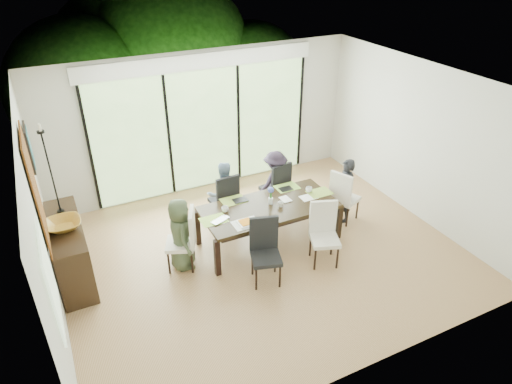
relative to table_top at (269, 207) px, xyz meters
name	(u,v)px	position (x,y,z in m)	size (l,w,h in m)	color
floor	(263,253)	(-0.24, -0.26, -0.66)	(6.00, 5.00, 0.01)	brown
ceiling	(264,88)	(-0.24, -0.26, 2.05)	(6.00, 5.00, 0.01)	white
wall_back	(203,122)	(-0.24, 2.25, 0.70)	(6.00, 0.02, 2.70)	beige
wall_front	(374,283)	(-0.24, -2.77, 0.70)	(6.00, 0.02, 2.70)	silver
wall_left	(41,231)	(-3.25, -0.26, 0.70)	(0.02, 5.00, 2.70)	silver
wall_right	(421,142)	(2.77, -0.26, 0.70)	(0.02, 5.00, 2.70)	beige
glass_doors	(205,130)	(-0.24, 2.21, 0.55)	(4.20, 0.02, 2.30)	#598C3F
blinds_header	(201,61)	(-0.24, 2.20, 1.85)	(4.40, 0.06, 0.28)	white
mullion_a	(90,151)	(-2.34, 2.20, 0.55)	(0.05, 0.04, 2.30)	black
mullion_b	(169,137)	(-0.94, 2.20, 0.55)	(0.05, 0.04, 2.30)	black
mullion_c	(238,125)	(0.46, 2.20, 0.55)	(0.05, 0.04, 2.30)	black
mullion_d	(300,114)	(1.86, 2.20, 0.55)	(0.05, 0.04, 2.30)	black
side_window	(50,280)	(-3.21, -1.46, 0.85)	(0.02, 0.90, 1.00)	#8CAD7F
deck	(193,169)	(-0.24, 3.14, -0.70)	(6.00, 1.80, 0.10)	brown
rail_top	(179,131)	(-0.24, 3.94, -0.10)	(6.00, 0.08, 0.06)	#503022
foliage_left	(83,91)	(-2.04, 4.94, 0.79)	(3.20, 3.20, 3.20)	#14380F
foliage_mid	(171,58)	(0.16, 5.54, 1.15)	(4.00, 4.00, 4.00)	#14380F
foliage_right	(252,79)	(1.96, 4.74, 0.61)	(2.80, 2.80, 2.80)	#14380F
foliage_far	(124,63)	(-0.84, 6.24, 0.97)	(3.60, 3.60, 3.60)	#14380F
table_top	(269,207)	(0.00, 0.00, 0.00)	(2.17, 0.99, 0.05)	black
table_apron	(269,212)	(0.00, 0.00, -0.08)	(1.99, 0.81, 0.09)	black
table_leg_fl	(217,258)	(-1.08, -0.43, -0.34)	(0.08, 0.08, 0.62)	black
table_leg_fr	(339,222)	(1.08, -0.43, -0.34)	(0.08, 0.08, 0.62)	black
table_leg_bl	(198,228)	(-1.08, 0.43, -0.34)	(0.08, 0.08, 0.62)	black
table_leg_br	(311,198)	(1.08, 0.43, -0.34)	(0.08, 0.08, 0.62)	black
chair_left_end	(180,239)	(-1.50, 0.00, -0.15)	(0.42, 0.42, 0.99)	white
chair_right_end	(345,195)	(1.50, 0.00, -0.15)	(0.42, 0.42, 0.99)	white
chair_far_left	(223,197)	(-0.45, 0.85, -0.15)	(0.42, 0.42, 0.99)	black
chair_far_right	(274,185)	(0.55, 0.85, -0.15)	(0.42, 0.42, 0.99)	black
chair_near_left	(266,253)	(-0.50, -0.87, -0.15)	(0.42, 0.42, 0.99)	black
chair_near_right	(325,236)	(0.50, -0.87, -0.15)	(0.42, 0.42, 0.99)	silver
person_left_end	(181,234)	(-1.48, 0.00, -0.07)	(0.54, 0.34, 1.17)	#3F4C33
person_right_end	(345,191)	(1.48, 0.00, -0.07)	(0.54, 0.34, 1.17)	black
person_far_left	(223,194)	(-0.45, 0.83, -0.07)	(0.54, 0.34, 1.17)	#7791AC
person_far_right	(275,181)	(0.55, 0.83, -0.07)	(0.54, 0.34, 1.17)	#251B29
placemat_left	(214,220)	(-0.95, 0.00, 0.03)	(0.40, 0.29, 0.01)	#97C646
placemat_right	(320,193)	(0.95, 0.00, 0.03)	(0.40, 0.29, 0.01)	olive
placemat_far_l	(233,200)	(-0.45, 0.40, 0.03)	(0.40, 0.29, 0.01)	olive
placemat_far_r	(287,187)	(0.55, 0.40, 0.03)	(0.40, 0.29, 0.01)	#89BB43
placemat_paper	(246,224)	(-0.55, -0.30, 0.03)	(0.40, 0.29, 0.01)	white
tablet_far_l	(240,200)	(-0.35, 0.35, 0.04)	(0.23, 0.16, 0.01)	black
tablet_far_r	(286,189)	(0.50, 0.35, 0.04)	(0.22, 0.15, 0.01)	black
papers	(308,197)	(0.70, -0.05, 0.03)	(0.27, 0.20, 0.00)	white
platter_base	(246,223)	(-0.55, -0.30, 0.04)	(0.23, 0.23, 0.02)	white
platter_snacks	(246,222)	(-0.55, -0.30, 0.06)	(0.18, 0.18, 0.01)	orange
vase	(271,201)	(0.05, 0.05, 0.08)	(0.07, 0.07, 0.11)	silver
hyacinth_stems	(271,195)	(0.05, 0.05, 0.19)	(0.04, 0.04, 0.14)	#337226
hyacinth_blooms	(271,190)	(0.05, 0.05, 0.28)	(0.10, 0.10, 0.10)	#5062C8
laptop	(222,221)	(-0.85, -0.10, 0.04)	(0.30, 0.19, 0.02)	silver
cup_a	(225,209)	(-0.70, 0.15, 0.07)	(0.11, 0.11, 0.09)	white
cup_b	(281,204)	(0.15, -0.10, 0.07)	(0.09, 0.09, 0.08)	white
cup_c	(309,190)	(0.80, 0.10, 0.07)	(0.11, 0.11, 0.09)	white
book	(281,200)	(0.25, 0.05, 0.04)	(0.15, 0.20, 0.02)	white
sideboard	(70,250)	(-3.00, 0.51, -0.20)	(0.45, 1.60, 0.90)	black
bowl	(64,225)	(-3.00, 0.41, 0.31)	(0.48, 0.48, 0.12)	olive
candlestick_base	(61,211)	(-3.00, 0.86, 0.27)	(0.10, 0.10, 0.04)	black
candlestick_shaft	(51,173)	(-3.00, 0.86, 0.90)	(0.02, 0.02, 1.25)	black
candlestick_pan	(41,132)	(-3.00, 0.86, 1.52)	(0.10, 0.10, 0.03)	black
candle	(40,128)	(-3.00, 0.86, 1.58)	(0.04, 0.04, 0.10)	silver
tapestry	(35,190)	(-3.21, 0.14, 1.05)	(0.02, 1.00, 1.50)	#904714
art_frame	(29,147)	(-3.21, 1.44, 1.10)	(0.03, 0.55, 0.65)	black
art_canvas	(31,147)	(-3.19, 1.44, 1.10)	(0.01, 0.45, 0.55)	#194A52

